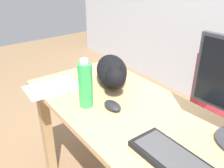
{
  "coord_description": "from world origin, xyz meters",
  "views": [
    {
      "loc": [
        0.66,
        -0.69,
        1.39
      ],
      "look_at": [
        -0.3,
        0.02,
        0.79
      ],
      "focal_mm": 39.35,
      "sensor_mm": 36.0,
      "label": 1
    }
  ],
  "objects_px": {
    "office_chair": "(220,124)",
    "computer_mouse": "(113,106)",
    "spray_bottle": "(85,85)",
    "cat": "(112,71)",
    "keyboard": "(185,168)"
  },
  "relations": [
    {
      "from": "office_chair",
      "to": "spray_bottle",
      "type": "distance_m",
      "value": 1.04
    },
    {
      "from": "office_chair",
      "to": "computer_mouse",
      "type": "distance_m",
      "value": 0.9
    },
    {
      "from": "office_chair",
      "to": "keyboard",
      "type": "relative_size",
      "value": 2.06
    },
    {
      "from": "cat",
      "to": "computer_mouse",
      "type": "bearing_deg",
      "value": -36.19
    },
    {
      "from": "spray_bottle",
      "to": "keyboard",
      "type": "bearing_deg",
      "value": 4.69
    },
    {
      "from": "office_chair",
      "to": "spray_bottle",
      "type": "height_order",
      "value": "spray_bottle"
    },
    {
      "from": "office_chair",
      "to": "computer_mouse",
      "type": "bearing_deg",
      "value": -101.81
    },
    {
      "from": "computer_mouse",
      "to": "office_chair",
      "type": "bearing_deg",
      "value": 78.19
    },
    {
      "from": "office_chair",
      "to": "computer_mouse",
      "type": "relative_size",
      "value": 8.22
    },
    {
      "from": "computer_mouse",
      "to": "keyboard",
      "type": "bearing_deg",
      "value": -4.76
    },
    {
      "from": "office_chair",
      "to": "cat",
      "type": "distance_m",
      "value": 0.86
    },
    {
      "from": "office_chair",
      "to": "cat",
      "type": "height_order",
      "value": "cat"
    },
    {
      "from": "cat",
      "to": "spray_bottle",
      "type": "distance_m",
      "value": 0.29
    },
    {
      "from": "office_chair",
      "to": "spray_bottle",
      "type": "bearing_deg",
      "value": -107.1
    },
    {
      "from": "keyboard",
      "to": "spray_bottle",
      "type": "xyz_separation_m",
      "value": [
        -0.58,
        -0.05,
        0.1
      ]
    }
  ]
}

